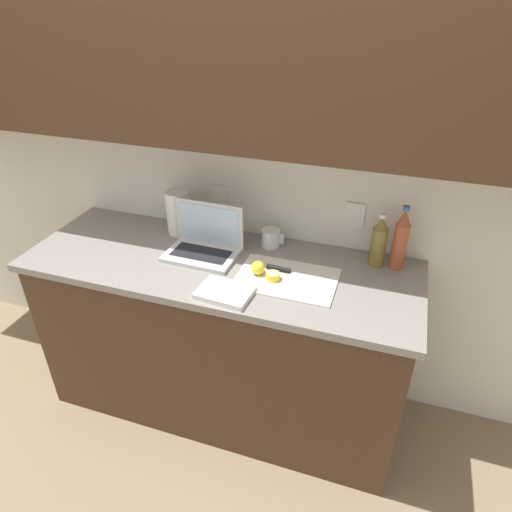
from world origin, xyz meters
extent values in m
plane|color=#847056|center=(0.00, 0.00, 0.00)|extent=(12.00, 12.00, 0.00)
cube|color=white|center=(0.00, 0.35, 1.30)|extent=(5.20, 0.06, 2.60)
cube|color=white|center=(-0.12, 0.32, 1.09)|extent=(0.09, 0.01, 0.12)
cube|color=white|center=(0.55, 0.32, 1.09)|extent=(0.09, 0.01, 0.12)
cube|color=#472D1E|center=(0.00, 0.16, 1.77)|extent=(4.42, 0.32, 0.70)
cube|color=#472D1E|center=(0.00, 0.00, 0.44)|extent=(1.77, 0.61, 0.87)
cube|color=gray|center=(0.00, 0.00, 0.89)|extent=(1.82, 0.65, 0.03)
cube|color=#9EA3A8|center=(-0.63, 0.03, 0.83)|extent=(0.44, 0.42, 0.16)
cube|color=silver|center=(-0.10, 0.02, 0.92)|extent=(0.33, 0.23, 0.02)
cube|color=black|center=(-0.10, 0.02, 0.93)|extent=(0.27, 0.13, 0.00)
cube|color=silver|center=(-0.10, 0.13, 1.03)|extent=(0.34, 0.02, 0.22)
cube|color=silver|center=(-0.10, 0.12, 1.03)|extent=(0.30, 0.01, 0.18)
cube|color=silver|center=(0.33, -0.03, 0.91)|extent=(0.43, 0.29, 0.01)
cube|color=silver|center=(0.41, 0.00, 0.92)|extent=(0.16, 0.05, 0.00)
cylinder|color=black|center=(0.28, 0.01, 0.93)|extent=(0.11, 0.03, 0.02)
cylinder|color=yellow|center=(0.28, -0.06, 0.93)|extent=(0.06, 0.06, 0.03)
cylinder|color=#F4EAA3|center=(0.28, -0.06, 0.95)|extent=(0.05, 0.05, 0.00)
sphere|color=yellow|center=(0.20, -0.04, 0.95)|extent=(0.06, 0.06, 0.06)
cylinder|color=olive|center=(0.68, 0.22, 1.00)|extent=(0.07, 0.07, 0.18)
cone|color=olive|center=(0.68, 0.22, 1.12)|extent=(0.06, 0.06, 0.05)
cylinder|color=white|center=(0.68, 0.22, 1.15)|extent=(0.03, 0.03, 0.02)
cylinder|color=#A34C2D|center=(0.77, 0.22, 1.02)|extent=(0.06, 0.06, 0.22)
cone|color=#A34C2D|center=(0.77, 0.22, 1.16)|extent=(0.06, 0.06, 0.07)
cylinder|color=#3366B2|center=(0.77, 0.22, 1.20)|extent=(0.03, 0.03, 0.02)
cylinder|color=silver|center=(0.18, 0.22, 0.95)|extent=(0.09, 0.09, 0.09)
cube|color=silver|center=(0.23, 0.22, 0.96)|extent=(0.02, 0.01, 0.05)
cylinder|color=white|center=(-0.30, 0.21, 1.02)|extent=(0.12, 0.12, 0.23)
cube|color=white|center=(0.12, -0.22, 0.92)|extent=(0.23, 0.18, 0.02)
camera|label=1|loc=(0.72, -1.62, 2.02)|focal=32.00mm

